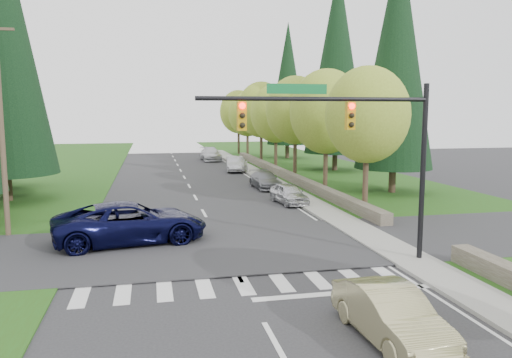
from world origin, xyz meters
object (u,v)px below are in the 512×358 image
object	(u,v)px
sedan_champagne	(391,314)
parked_car_d	(238,163)
parked_car_a	(289,194)
parked_car_e	(211,154)
parked_car_b	(265,180)
parked_car_c	(235,164)
suv_navy	(131,223)

from	to	relation	value
sedan_champagne	parked_car_d	world-z (taller)	parked_car_d
parked_car_a	parked_car_e	xyz separation A→B (m)	(-1.40, 29.76, 0.13)
parked_car_e	sedan_champagne	bearing A→B (deg)	-93.75
parked_car_b	parked_car_c	distance (m)	11.45
sedan_champagne	parked_car_c	bearing A→B (deg)	83.53
suv_navy	parked_car_d	distance (m)	28.06
parked_car_d	parked_car_e	world-z (taller)	parked_car_e
parked_car_c	parked_car_e	bearing A→B (deg)	101.93
suv_navy	parked_car_c	xyz separation A→B (m)	(9.02, 25.95, -0.18)
sedan_champagne	suv_navy	world-z (taller)	suv_navy
parked_car_e	parked_car_c	bearing A→B (deg)	-87.40
sedan_champagne	parked_car_e	world-z (taller)	parked_car_e
parked_car_b	parked_car_e	distance (m)	23.14
parked_car_b	parked_car_e	xyz separation A→B (m)	(-1.40, 23.09, 0.14)
parked_car_c	suv_navy	bearing A→B (deg)	-102.03
sedan_champagne	parked_car_d	bearing A→B (deg)	82.93
parked_car_e	suv_navy	bearing A→B (deg)	-104.27
sedan_champagne	parked_car_d	distance (m)	37.70
parked_car_b	suv_navy	bearing A→B (deg)	-124.72
parked_car_a	parked_car_e	world-z (taller)	parked_car_e
suv_navy	parked_car_a	distance (m)	12.28
parked_car_a	parked_car_e	distance (m)	29.79
parked_car_d	parked_car_e	bearing A→B (deg)	103.75
suv_navy	parked_car_c	world-z (taller)	suv_navy
parked_car_b	parked_car_d	size ratio (longest dim) A/B	1.00
sedan_champagne	parked_car_a	world-z (taller)	sedan_champagne
parked_car_c	parked_car_d	xyz separation A→B (m)	(0.42, 0.47, 0.00)
parked_car_c	parked_car_e	world-z (taller)	parked_car_e
parked_car_c	parked_car_a	bearing A→B (deg)	-81.52
parked_car_b	parked_car_d	distance (m)	11.92
parked_car_b	sedan_champagne	bearing A→B (deg)	-97.71
parked_car_c	parked_car_d	distance (m)	0.63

